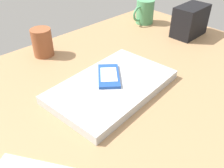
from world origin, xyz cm
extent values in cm
cube|color=#9E7751|center=(0.00, 0.00, 1.50)|extent=(120.00, 80.00, 3.00)
cube|color=#B7BABC|center=(1.29, 0.68, 4.21)|extent=(36.17, 24.27, 2.42)
cube|color=#1E479E|center=(-0.11, -1.98, 5.82)|extent=(11.89, 12.56, 0.81)
cube|color=white|center=(-0.11, -1.98, 6.30)|extent=(8.08, 8.39, 0.14)
cylinder|color=brown|center=(4.19, -30.10, 7.69)|extent=(6.73, 6.73, 9.39)
cylinder|color=#4C9360|center=(-43.59, -25.70, 8.00)|extent=(7.56, 7.56, 9.99)
torus|color=#4C9360|center=(-39.39, -25.70, 8.00)|extent=(6.49, 0.90, 6.49)
cube|color=black|center=(-46.06, -5.13, 8.83)|extent=(14.34, 8.68, 11.66)
camera|label=1|loc=(38.82, 40.08, 43.63)|focal=39.20mm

